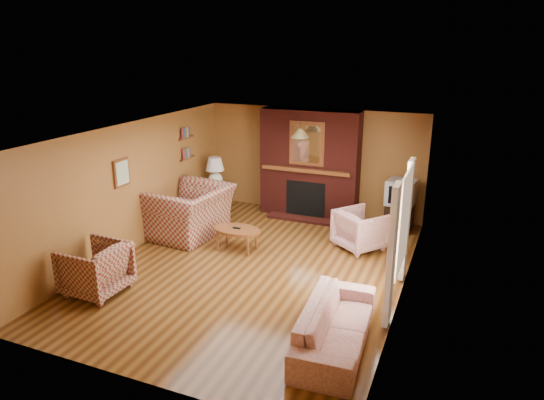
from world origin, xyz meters
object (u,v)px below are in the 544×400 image
at_px(table_lamp, 215,171).
at_px(coffee_table, 237,231).
at_px(tv_stand, 399,217).
at_px(floral_armchair, 361,229).
at_px(fireplace, 310,165).
at_px(plaid_loveseat, 190,212).
at_px(plaid_armchair, 95,269).
at_px(floral_sofa, 336,325).
at_px(crt_tv, 401,192).
at_px(side_table, 216,199).

bearing_deg(table_lamp, coffee_table, -51.91).
bearing_deg(tv_stand, floral_armchair, -107.82).
xyz_separation_m(fireplace, plaid_loveseat, (-1.85, -2.09, -0.68)).
xyz_separation_m(fireplace, floral_armchair, (1.51, -1.42, -0.80)).
xyz_separation_m(plaid_armchair, coffee_table, (1.31, 2.32, -0.02)).
bearing_deg(floral_sofa, fireplace, 18.36).
height_order(fireplace, table_lamp, fireplace).
height_order(fireplace, crt_tv, fireplace).
xyz_separation_m(floral_sofa, floral_armchair, (-0.39, 3.23, 0.09)).
distance_m(plaid_armchair, floral_armchair, 4.78).
height_order(side_table, table_lamp, table_lamp).
height_order(plaid_loveseat, floral_sofa, plaid_loveseat).
xyz_separation_m(plaid_armchair, table_lamp, (-0.15, 4.19, 0.56)).
bearing_deg(floral_armchair, tv_stand, -76.31).
bearing_deg(coffee_table, floral_armchair, 24.42).
bearing_deg(fireplace, side_table, -165.71).
bearing_deg(floral_sofa, side_table, 40.30).
bearing_deg(crt_tv, table_lamp, -175.26).
bearing_deg(fireplace, crt_tv, -5.30).
bearing_deg(crt_tv, plaid_armchair, -131.44).
xyz_separation_m(side_table, crt_tv, (4.15, 0.34, 0.55)).
xyz_separation_m(fireplace, table_lamp, (-2.10, -0.53, -0.21)).
height_order(plaid_loveseat, floral_armchair, plaid_loveseat).
height_order(plaid_armchair, floral_sofa, plaid_armchair).
height_order(plaid_loveseat, side_table, plaid_loveseat).
xyz_separation_m(plaid_armchair, crt_tv, (4.00, 4.53, 0.43)).
bearing_deg(floral_sofa, coffee_table, 44.50).
xyz_separation_m(floral_armchair, table_lamp, (-3.61, 0.89, 0.59)).
xyz_separation_m(floral_sofa, table_lamp, (-4.00, 4.12, 0.68)).
bearing_deg(floral_sofa, plaid_armchair, 87.09).
distance_m(fireplace, crt_tv, 2.09).
xyz_separation_m(fireplace, floral_sofa, (1.90, -4.66, -0.89)).
bearing_deg(fireplace, tv_stand, -5.15).
xyz_separation_m(table_lamp, crt_tv, (4.15, 0.34, -0.14)).
xyz_separation_m(plaid_loveseat, floral_sofa, (3.75, -2.57, -0.21)).
height_order(fireplace, plaid_loveseat, fireplace).
xyz_separation_m(plaid_armchair, tv_stand, (4.00, 4.54, -0.12)).
bearing_deg(coffee_table, plaid_loveseat, 165.78).
xyz_separation_m(side_table, table_lamp, (0.00, 0.00, 0.68)).
bearing_deg(floral_armchair, side_table, 23.47).
relative_size(plaid_loveseat, floral_armchair, 1.87).
bearing_deg(table_lamp, plaid_loveseat, -80.88).
distance_m(plaid_armchair, floral_sofa, 3.85).
relative_size(side_table, tv_stand, 0.99).
height_order(floral_armchair, side_table, floral_armchair).
bearing_deg(plaid_loveseat, fireplace, 143.74).
distance_m(side_table, table_lamp, 0.68).
bearing_deg(plaid_armchair, crt_tv, 140.06).
distance_m(plaid_armchair, coffee_table, 2.67).
height_order(fireplace, side_table, fireplace).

